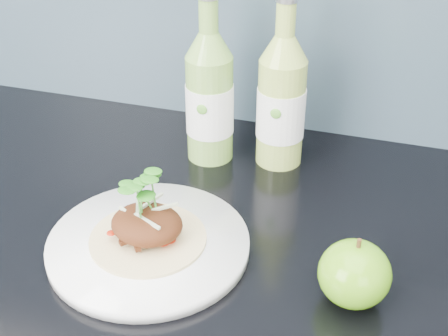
% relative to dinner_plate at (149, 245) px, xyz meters
% --- Properties ---
extents(dinner_plate, '(0.28, 0.28, 0.02)m').
position_rel_dinner_plate_xyz_m(dinner_plate, '(0.00, 0.00, 0.00)').
color(dinner_plate, white).
rests_on(dinner_plate, kitchen_counter).
extents(pork_taco, '(0.15, 0.15, 0.10)m').
position_rel_dinner_plate_xyz_m(pork_taco, '(0.00, 0.00, 0.04)').
color(pork_taco, tan).
rests_on(pork_taco, dinner_plate).
extents(green_apple, '(0.10, 0.10, 0.09)m').
position_rel_dinner_plate_xyz_m(green_apple, '(0.25, -0.01, 0.03)').
color(green_apple, '#539810').
rests_on(green_apple, kitchen_counter).
extents(cider_bottle_left, '(0.09, 0.09, 0.26)m').
position_rel_dinner_plate_xyz_m(cider_bottle_left, '(0.00, 0.24, 0.09)').
color(cider_bottle_left, '#79AA47').
rests_on(cider_bottle_left, kitchen_counter).
extents(cider_bottle_right, '(0.08, 0.08, 0.26)m').
position_rel_dinner_plate_xyz_m(cider_bottle_right, '(0.11, 0.26, 0.09)').
color(cider_bottle_right, '#A1BC4E').
rests_on(cider_bottle_right, kitchen_counter).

